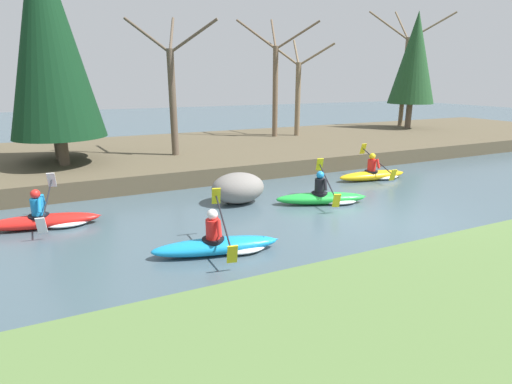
# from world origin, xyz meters

# --- Properties ---
(ground_plane) EXTENTS (90.00, 90.00, 0.00)m
(ground_plane) POSITION_xyz_m (0.00, 0.00, 0.00)
(ground_plane) COLOR #425660
(riverbank_far) EXTENTS (44.00, 9.80, 0.61)m
(riverbank_far) POSITION_xyz_m (0.00, 10.03, 0.30)
(riverbank_far) COLOR brown
(riverbank_far) RESTS_ON ground
(conifer_tree_left) EXTENTS (3.12, 3.12, 7.84)m
(conifer_tree_left) POSITION_xyz_m (-7.63, 9.28, 4.97)
(conifer_tree_left) COLOR brown
(conifer_tree_left) RESTS_ON riverbank_far
(conifer_tree_mid_left) EXTENTS (3.12, 3.12, 7.80)m
(conifer_tree_mid_left) POSITION_xyz_m (-7.49, 8.01, 5.00)
(conifer_tree_mid_left) COLOR brown
(conifer_tree_mid_left) RESTS_ON riverbank_far
(conifer_tree_centre) EXTENTS (2.74, 2.74, 6.87)m
(conifer_tree_centre) POSITION_xyz_m (12.22, 11.29, 4.79)
(conifer_tree_centre) COLOR brown
(conifer_tree_centre) RESTS_ON riverbank_far
(bare_tree_upstream) EXTENTS (3.04, 3.00, 5.46)m
(bare_tree_upstream) POSITION_xyz_m (-3.34, 8.37, 3.18)
(bare_tree_upstream) COLOR brown
(bare_tree_upstream) RESTS_ON riverbank_far
(bare_tree_mid_upstream) EXTENTS (3.39, 3.35, 6.14)m
(bare_tree_mid_upstream) POSITION_xyz_m (2.88, 11.53, 3.50)
(bare_tree_mid_upstream) COLOR brown
(bare_tree_mid_upstream) RESTS_ON riverbank_far
(bare_tree_mid_downstream) EXTENTS (2.84, 2.80, 5.08)m
(bare_tree_mid_downstream) POSITION_xyz_m (4.15, 11.33, 3.00)
(bare_tree_mid_downstream) COLOR #7A664C
(bare_tree_mid_downstream) RESTS_ON riverbank_far
(bare_tree_downstream) EXTENTS (4.02, 3.98, 7.34)m
(bare_tree_downstream) POSITION_xyz_m (12.75, 12.52, 4.06)
(bare_tree_downstream) COLOR #7A664C
(bare_tree_downstream) RESTS_ON riverbank_far
(kayaker_lead) EXTENTS (2.79, 2.07, 1.20)m
(kayaker_lead) POSITION_xyz_m (2.88, 3.47, 0.20)
(kayaker_lead) COLOR yellow
(kayaker_lead) RESTS_ON ground
(kayaker_middle) EXTENTS (2.75, 2.01, 1.20)m
(kayaker_middle) POSITION_xyz_m (-0.49, 1.77, 0.20)
(kayaker_middle) COLOR green
(kayaker_middle) RESTS_ON ground
(kayaker_trailing) EXTENTS (2.79, 2.06, 1.20)m
(kayaker_trailing) POSITION_xyz_m (-4.52, -0.24, 0.20)
(kayaker_trailing) COLOR #1993D6
(kayaker_trailing) RESTS_ON ground
(kayaker_far_back) EXTENTS (2.80, 2.07, 1.20)m
(kayaker_far_back) POSITION_xyz_m (-7.96, 3.05, 0.20)
(kayaker_far_back) COLOR red
(kayaker_far_back) RESTS_ON ground
(boulder_midstream) EXTENTS (1.62, 1.27, 0.92)m
(boulder_midstream) POSITION_xyz_m (-2.80, 2.96, 0.46)
(boulder_midstream) COLOR gray
(boulder_midstream) RESTS_ON ground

